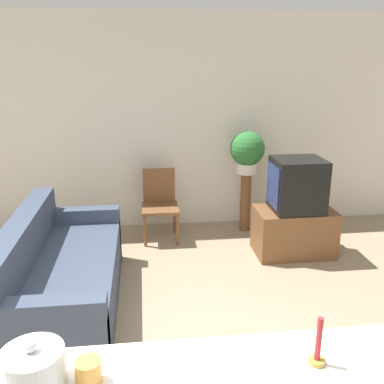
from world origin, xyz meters
The scene contains 10 objects.
wall_back centered at (0.00, 3.43, 1.35)m, with size 9.00×0.06×2.70m.
couch centered at (-0.66, 1.46, 0.30)m, with size 0.87×1.97×0.85m.
tv_stand centered at (1.77, 2.32, 0.26)m, with size 0.87×0.52×0.53m.
television centered at (1.76, 2.32, 0.82)m, with size 0.55×0.50×0.58m.
wooden_chair centered at (0.28, 2.97, 0.47)m, with size 0.44×0.44×0.85m.
plant_stand centered at (1.38, 3.08, 0.38)m, with size 0.14×0.14×0.76m.
potted_plant centered at (1.38, 3.08, 1.05)m, with size 0.43×0.43×0.53m.
decorative_bowl centered at (-0.34, -0.63, 1.04)m, with size 0.24×0.24×0.21m.
candle_jar centered at (-0.14, -0.63, 1.00)m, with size 0.10×0.10×0.10m.
candlestick centered at (0.77, -0.63, 1.02)m, with size 0.07×0.07×0.21m.
Camera 1 is at (0.09, -2.01, 2.14)m, focal length 40.00 mm.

